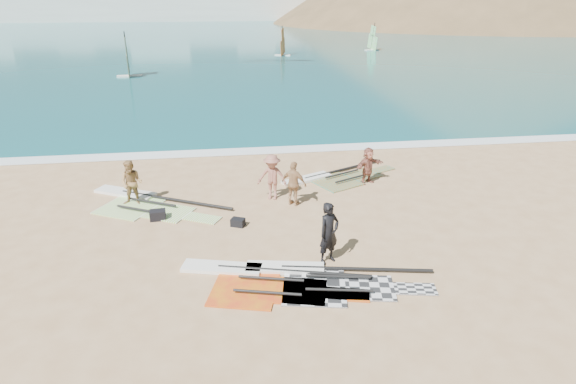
{
  "coord_description": "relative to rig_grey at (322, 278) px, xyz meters",
  "views": [
    {
      "loc": [
        -2.49,
        -12.43,
        7.84
      ],
      "look_at": [
        -0.16,
        4.0,
        1.0
      ],
      "focal_mm": 30.0,
      "sensor_mm": 36.0,
      "label": 1
    }
  ],
  "objects": [
    {
      "name": "beachgoer_right",
      "position": [
        3.61,
        7.44,
        0.78
      ],
      "size": [
        1.59,
        1.12,
        1.65
      ],
      "primitive_type": "imported",
      "rotation": [
        0.0,
        0.0,
        0.47
      ],
      "color": "#975746",
      "rests_on": "ground"
    },
    {
      "name": "headland_main",
      "position": [
        84.77,
        130.49,
        -0.05
      ],
      "size": [
        143.0,
        143.0,
        45.0
      ],
      "primitive_type": "cone",
      "color": "brown",
      "rests_on": "ground"
    },
    {
      "name": "far_town",
      "position": [
        -15.95,
        150.49,
        4.44
      ],
      "size": [
        160.0,
        8.0,
        12.0
      ],
      "color": "white",
      "rests_on": "ground"
    },
    {
      "name": "beachgoer_back",
      "position": [
        -0.0,
        5.53,
        0.86
      ],
      "size": [
        1.13,
        0.98,
        1.82
      ],
      "primitive_type": "imported",
      "rotation": [
        0.0,
        0.0,
        2.53
      ],
      "color": "tan",
      "rests_on": "ground"
    },
    {
      "name": "rig_grey",
      "position": [
        0.0,
        0.0,
        0.0
      ],
      "size": [
        5.65,
        2.74,
        0.2
      ],
      "rotation": [
        0.0,
        0.0,
        -0.19
      ],
      "color": "#28292B",
      "rests_on": "ground"
    },
    {
      "name": "windsurfer_centre",
      "position": [
        6.16,
        55.72,
        1.15
      ],
      "size": [
        2.27,
        2.53,
        4.0
      ],
      "rotation": [
        0.0,
        0.0,
        -0.36
      ],
      "color": "white",
      "rests_on": "ground"
    },
    {
      "name": "windsurfer_left",
      "position": [
        -11.77,
        39.83,
        1.26
      ],
      "size": [
        2.54,
        3.01,
        4.52
      ],
      "rotation": [
        0.0,
        0.0,
        0.13
      ],
      "color": "white",
      "rests_on": "ground"
    },
    {
      "name": "rig_red",
      "position": [
        -1.95,
        0.2,
        0.0
      ],
      "size": [
        5.68,
        2.99,
        0.2
      ],
      "rotation": [
        0.0,
        0.0,
        -0.26
      ],
      "color": "red",
      "rests_on": "ground"
    },
    {
      "name": "beachgoer_left",
      "position": [
        -6.36,
        6.44,
        0.88
      ],
      "size": [
        1.03,
        0.87,
        1.85
      ],
      "primitive_type": "imported",
      "rotation": [
        0.0,
        0.0,
        -0.21
      ],
      "color": "#9F7848",
      "rests_on": "ground"
    },
    {
      "name": "gear_bag_far",
      "position": [
        -2.31,
        3.93,
        0.09
      ],
      "size": [
        0.57,
        0.5,
        0.29
      ],
      "primitive_type": "cube",
      "rotation": [
        0.0,
        0.0,
        -0.43
      ],
      "color": "black",
      "rests_on": "ground"
    },
    {
      "name": "surf_line",
      "position": [
        -0.23,
        12.79,
        -0.05
      ],
      "size": [
        300.0,
        1.2,
        0.04
      ],
      "primitive_type": "cube",
      "color": "white",
      "rests_on": "ground"
    },
    {
      "name": "gear_bag_near",
      "position": [
        -5.26,
        4.89,
        0.13
      ],
      "size": [
        0.6,
        0.46,
        0.37
      ],
      "primitive_type": "cube",
      "rotation": [
        0.0,
        0.0,
        0.07
      ],
      "color": "black",
      "rests_on": "ground"
    },
    {
      "name": "rig_orange",
      "position": [
        2.23,
        8.22,
        0.0
      ],
      "size": [
        5.73,
        3.75,
        0.2
      ],
      "rotation": [
        0.0,
        0.0,
        0.45
      ],
      "color": "#E95700",
      "rests_on": "ground"
    },
    {
      "name": "rig_green",
      "position": [
        -6.01,
        6.54,
        0.0
      ],
      "size": [
        5.83,
        4.48,
        0.2
      ],
      "rotation": [
        0.0,
        0.0,
        -0.49
      ],
      "color": "#80CC27",
      "rests_on": "ground"
    },
    {
      "name": "sea",
      "position": [
        -0.23,
        132.49,
        -0.05
      ],
      "size": [
        300.0,
        240.0,
        0.06
      ],
      "primitive_type": "cube",
      "color": "#0D4A5D",
      "rests_on": "ground"
    },
    {
      "name": "ground",
      "position": [
        -0.23,
        0.49,
        -0.05
      ],
      "size": [
        300.0,
        300.0,
        0.0
      ],
      "primitive_type": "plane",
      "color": "tan",
      "rests_on": "ground"
    },
    {
      "name": "person_wetsuit",
      "position": [
        0.4,
        1.0,
        0.95
      ],
      "size": [
        0.87,
        0.77,
        2.0
      ],
      "primitive_type": "imported",
      "rotation": [
        0.0,
        0.0,
        0.5
      ],
      "color": "black",
      "rests_on": "ground"
    },
    {
      "name": "beachgoer_mid",
      "position": [
        -0.79,
        6.27,
        0.9
      ],
      "size": [
        1.4,
        1.09,
        1.91
      ],
      "primitive_type": "imported",
      "rotation": [
        0.0,
        0.0,
        -0.35
      ],
      "color": "#985E50",
      "rests_on": "ground"
    },
    {
      "name": "windsurfer_right",
      "position": [
        20.27,
        60.35,
        1.15
      ],
      "size": [
        2.28,
        2.61,
        4.01
      ],
      "rotation": [
        0.0,
        0.0,
        0.26
      ],
      "color": "white",
      "rests_on": "ground"
    }
  ]
}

